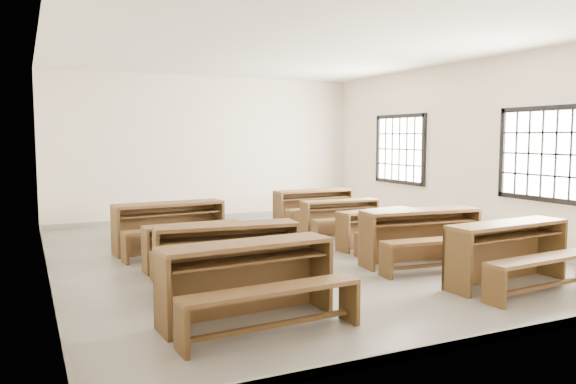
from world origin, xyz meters
name	(u,v)px	position (x,y,z in m)	size (l,w,h in m)	color
room	(293,119)	(0.09, 0.00, 2.14)	(8.50, 8.50, 3.20)	slate
desk_set_0	(249,276)	(-1.73, -2.76, 0.47)	(1.85, 1.05, 0.81)	brown
desk_set_1	(228,251)	(-1.50, -1.46, 0.46)	(1.85, 1.09, 0.79)	brown
desk_set_2	(196,243)	(-1.58, -0.31, 0.37)	(1.44, 0.77, 0.64)	brown
desk_set_3	(170,223)	(-1.62, 1.03, 0.46)	(1.85, 1.08, 0.80)	brown
desk_set_4	(155,218)	(-1.60, 2.30, 0.38)	(1.51, 0.85, 0.66)	brown
desk_set_5	(511,249)	(1.72, -2.86, 0.46)	(1.84, 1.05, 0.80)	brown
desk_set_6	(423,233)	(1.47, -1.46, 0.47)	(1.88, 1.10, 0.81)	brown
desk_set_7	(378,226)	(1.58, -0.18, 0.38)	(1.51, 0.89, 0.65)	brown
desk_set_8	(341,215)	(1.65, 1.16, 0.39)	(1.53, 0.84, 0.67)	brown
desk_set_9	(315,205)	(1.74, 2.39, 0.44)	(1.70, 0.90, 0.76)	brown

